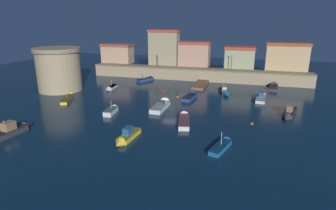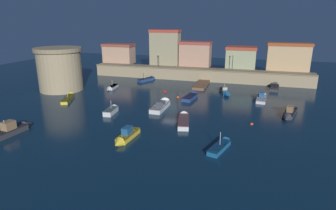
{
  "view_description": "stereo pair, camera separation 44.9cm",
  "coord_description": "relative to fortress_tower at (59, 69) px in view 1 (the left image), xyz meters",
  "views": [
    {
      "loc": [
        12.54,
        -44.45,
        14.68
      ],
      "look_at": [
        0.0,
        -1.01,
        0.81
      ],
      "focal_mm": 30.32,
      "sensor_mm": 36.0,
      "label": 1
    },
    {
      "loc": [
        12.97,
        -44.33,
        14.68
      ],
      "look_at": [
        0.0,
        -1.01,
        0.81
      ],
      "focal_mm": 30.32,
      "sensor_mm": 36.0,
      "label": 2
    }
  ],
  "objects": [
    {
      "name": "moored_boat_6",
      "position": [
        14.29,
        14.36,
        -4.17
      ],
      "size": [
        3.62,
        5.59,
        3.09
      ],
      "rotation": [
        0.0,
        0.0,
        1.12
      ],
      "color": "navy",
      "rests_on": "ground"
    },
    {
      "name": "moored_boat_13",
      "position": [
        33.78,
        6.51,
        -4.1
      ],
      "size": [
        2.87,
        6.01,
        2.17
      ],
      "rotation": [
        0.0,
        0.0,
        -1.29
      ],
      "color": "#195689",
      "rests_on": "ground"
    },
    {
      "name": "ground_plane",
      "position": [
        25.66,
        -5.63,
        -4.52
      ],
      "size": [
        133.01,
        133.01,
        0.0
      ],
      "primitive_type": "plane",
      "color": "#0C2338"
    },
    {
      "name": "moored_boat_10",
      "position": [
        29.55,
        -11.5,
        -4.14
      ],
      "size": [
        2.93,
        7.12,
        1.41
      ],
      "rotation": [
        0.0,
        0.0,
        1.79
      ],
      "color": "silver",
      "rests_on": "ground"
    },
    {
      "name": "moored_boat_2",
      "position": [
        9.88,
        3.61,
        -4.19
      ],
      "size": [
        1.6,
        4.98,
        2.17
      ],
      "rotation": [
        0.0,
        0.0,
        -1.48
      ],
      "color": "silver",
      "rests_on": "ground"
    },
    {
      "name": "moored_boat_4",
      "position": [
        8.87,
        -22.63,
        -3.95
      ],
      "size": [
        2.14,
        7.51,
        2.53
      ],
      "rotation": [
        0.0,
        0.0,
        1.47
      ],
      "color": "#333338",
      "rests_on": "ground"
    },
    {
      "name": "moored_boat_12",
      "position": [
        27.94,
        1.6,
        -4.15
      ],
      "size": [
        2.37,
        5.94,
        1.52
      ],
      "rotation": [
        0.0,
        0.0,
        1.43
      ],
      "color": "navy",
      "rests_on": "ground"
    },
    {
      "name": "pier_dock",
      "position": [
        27.95,
        12.13,
        -4.23
      ],
      "size": [
        2.53,
        8.82,
        0.7
      ],
      "color": "brown",
      "rests_on": "ground"
    },
    {
      "name": "moored_boat_11",
      "position": [
        43.65,
        14.48,
        -4.16
      ],
      "size": [
        2.27,
        6.43,
        1.61
      ],
      "rotation": [
        0.0,
        0.0,
        1.47
      ],
      "color": "#333338",
      "rests_on": "ground"
    },
    {
      "name": "mooring_buoy_2",
      "position": [
        25.3,
        1.14,
        -4.52
      ],
      "size": [
        0.58,
        0.58,
        0.58
      ],
      "primitive_type": "sphere",
      "color": "#EA4C19",
      "rests_on": "ground"
    },
    {
      "name": "moored_boat_1",
      "position": [
        40.85,
        4.58,
        -4.13
      ],
      "size": [
        2.1,
        6.51,
        1.9
      ],
      "rotation": [
        0.0,
        0.0,
        1.49
      ],
      "color": "silver",
      "rests_on": "ground"
    },
    {
      "name": "mooring_buoy_0",
      "position": [
        21.6,
        4.55,
        -4.52
      ],
      "size": [
        0.7,
        0.7,
        0.7
      ],
      "primitive_type": "sphere",
      "color": "red",
      "rests_on": "ground"
    },
    {
      "name": "fortress_tower",
      "position": [
        0.0,
        0.0,
        0.0
      ],
      "size": [
        9.58,
        9.58,
        8.92
      ],
      "color": "#9E8966",
      "rests_on": "ground"
    },
    {
      "name": "moored_boat_5",
      "position": [
        24.11,
        -20.11,
        -4.04
      ],
      "size": [
        1.66,
        5.57,
        1.89
      ],
      "rotation": [
        0.0,
        0.0,
        -1.63
      ],
      "color": "gold",
      "rests_on": "ground"
    },
    {
      "name": "quay_lamp_0",
      "position": [
        15.81,
        18.16,
        0.57
      ],
      "size": [
        0.32,
        0.32,
        3.19
      ],
      "color": "black",
      "rests_on": "quay_wall"
    },
    {
      "name": "old_town_backdrop",
      "position": [
        25.41,
        21.77,
        1.54
      ],
      "size": [
        52.56,
        5.4,
        9.18
      ],
      "color": "tan",
      "rests_on": "ground"
    },
    {
      "name": "moored_boat_3",
      "position": [
        35.96,
        -18.76,
        -4.18
      ],
      "size": [
        2.65,
        5.59,
        2.47
      ],
      "rotation": [
        0.0,
        0.0,
        1.3
      ],
      "color": "#195689",
      "rests_on": "ground"
    },
    {
      "name": "moored_boat_0",
      "position": [
        24.33,
        -5.74,
        -4.05
      ],
      "size": [
        1.93,
        7.27,
        1.81
      ],
      "rotation": [
        0.0,
        0.0,
        1.57
      ],
      "color": "silver",
      "rests_on": "ground"
    },
    {
      "name": "moored_boat_8",
      "position": [
        44.74,
        -4.5,
        -4.09
      ],
      "size": [
        3.09,
        6.86,
        1.93
      ],
      "rotation": [
        0.0,
        0.0,
        -1.83
      ],
      "color": "#333338",
      "rests_on": "ground"
    },
    {
      "name": "quay_wall",
      "position": [
        25.66,
        18.16,
        -3.03
      ],
      "size": [
        53.48,
        3.54,
        2.95
      ],
      "color": "#9E8966",
      "rests_on": "ground"
    },
    {
      "name": "moored_boat_9",
      "position": [
        5.76,
        -5.76,
        -4.2
      ],
      "size": [
        3.88,
        7.09,
        2.13
      ],
      "rotation": [
        0.0,
        0.0,
        1.97
      ],
      "color": "gold",
      "rests_on": "ground"
    },
    {
      "name": "quay_lamp_1",
      "position": [
        34.08,
        18.16,
        0.9
      ],
      "size": [
        0.32,
        0.32,
        3.76
      ],
      "color": "black",
      "rests_on": "quay_wall"
    },
    {
      "name": "mooring_buoy_1",
      "position": [
        39.22,
        -9.76,
        -4.52
      ],
      "size": [
        0.48,
        0.48,
        0.48
      ],
      "primitive_type": "sphere",
      "color": "#EA4C19",
      "rests_on": "ground"
    },
    {
      "name": "moored_boat_7",
      "position": [
        17.41,
        -10.71,
        -4.07
      ],
      "size": [
        1.73,
        4.6,
        2.3
      ],
      "rotation": [
        0.0,
        0.0,
        1.68
      ],
      "color": "silver",
      "rests_on": "ground"
    }
  ]
}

